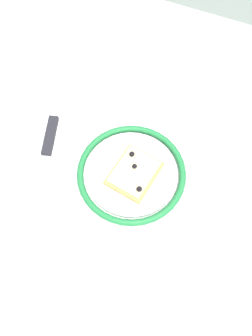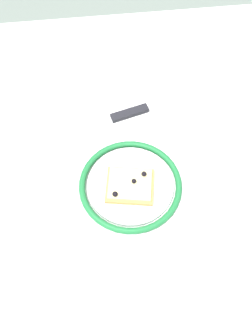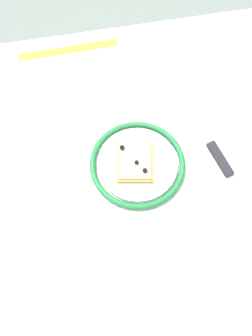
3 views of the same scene
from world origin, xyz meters
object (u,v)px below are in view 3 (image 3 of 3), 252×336
(knife, at_px, (213,147))
(pizza_slice_near, at_px, (135,161))
(plate, at_px, (137,164))
(measuring_tape, at_px, (68,50))
(fork, at_px, (61,177))
(dining_table, at_px, (121,194))

(knife, bearing_deg, pizza_slice_near, -177.05)
(plate, distance_m, measuring_tape, 0.37)
(pizza_slice_near, bearing_deg, plate, -17.17)
(fork, bearing_deg, pizza_slice_near, -0.38)
(fork, bearing_deg, dining_table, -13.76)
(dining_table, distance_m, measuring_tape, 0.40)
(pizza_slice_near, height_order, measuring_tape, pizza_slice_near)
(plate, height_order, measuring_tape, plate)
(pizza_slice_near, relative_size, fork, 0.55)
(plate, height_order, knife, plate)
(dining_table, xyz_separation_m, knife, (0.22, 0.04, 0.09))
(pizza_slice_near, bearing_deg, fork, 179.62)
(dining_table, height_order, plate, plate)
(knife, distance_m, measuring_tape, 0.45)
(plate, xyz_separation_m, fork, (-0.17, 0.00, -0.01))
(dining_table, xyz_separation_m, plate, (0.04, 0.03, 0.10))
(pizza_slice_near, relative_size, measuring_tape, 0.43)
(knife, xyz_separation_m, measuring_tape, (-0.29, 0.34, -0.00))
(pizza_slice_near, bearing_deg, knife, 2.95)
(dining_table, xyz_separation_m, pizza_slice_near, (0.04, 0.03, 0.11))
(knife, bearing_deg, measuring_tape, 130.44)
(pizza_slice_near, xyz_separation_m, measuring_tape, (-0.11, 0.35, -0.02))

